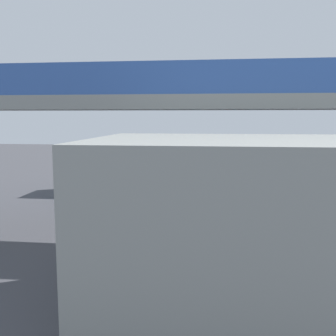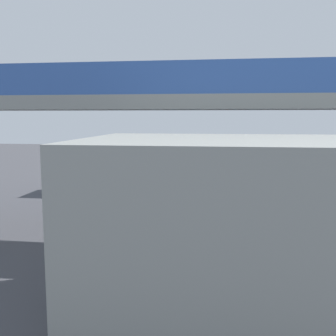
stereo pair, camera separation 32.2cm
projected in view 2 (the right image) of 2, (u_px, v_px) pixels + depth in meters
name	position (u px, v px, depth m)	size (l,w,h in m)	color
ground	(189.00, 192.00, 24.89)	(80.00, 80.00, 0.00)	#424247
city_bus	(168.00, 163.00, 24.20)	(11.54, 2.85, 3.15)	#0C8493
pedestrian	(283.00, 172.00, 27.58)	(0.38, 0.38, 1.79)	#2D2D38
traffic_sign	(181.00, 155.00, 29.26)	(0.08, 0.60, 2.80)	slate
lane_dash_leftmost	(250.00, 186.00, 27.02)	(2.00, 0.20, 0.01)	silver
lane_dash_left	(192.00, 184.00, 27.57)	(2.00, 0.20, 0.01)	silver
lane_dash_centre	(136.00, 183.00, 28.12)	(2.00, 0.20, 0.01)	silver
pedestrian_overpass	(166.00, 112.00, 14.51)	(30.42, 2.60, 6.55)	gray
station_building	(276.00, 229.00, 9.12)	(9.00, 5.04, 4.20)	gray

